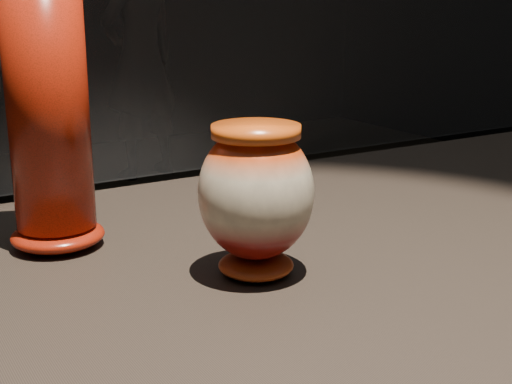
{
  "coord_description": "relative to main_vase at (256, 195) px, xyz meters",
  "views": [
    {
      "loc": [
        -0.45,
        -0.71,
        1.22
      ],
      "look_at": [
        -0.05,
        -0.05,
        1.0
      ],
      "focal_mm": 50.0,
      "sensor_mm": 36.0,
      "label": 1
    }
  ],
  "objects": [
    {
      "name": "main_vase",
      "position": [
        0.0,
        0.0,
        0.0
      ],
      "size": [
        0.16,
        0.16,
        0.18
      ],
      "rotation": [
        0.0,
        0.0,
        -0.25
      ],
      "color": "#680D09",
      "rests_on": "display_plinth"
    },
    {
      "name": "visitor",
      "position": [
        1.41,
        3.84,
        -0.2
      ],
      "size": [
        0.66,
        0.52,
        1.59
      ],
      "primitive_type": "imported",
      "rotation": [
        0.0,
        0.0,
        3.41
      ],
      "color": "black",
      "rests_on": "ground"
    },
    {
      "name": "tall_vase",
      "position": [
        -0.17,
        0.21,
        0.09
      ],
      "size": [
        0.13,
        0.13,
        0.38
      ],
      "rotation": [
        0.0,
        0.0,
        0.13
      ],
      "color": "#A21B0A",
      "rests_on": "display_plinth"
    }
  ]
}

